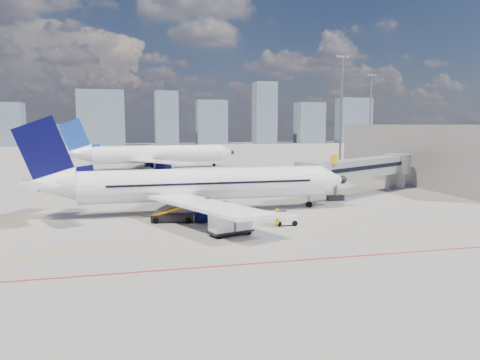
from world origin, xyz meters
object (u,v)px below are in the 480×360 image
object	(u,v)px
main_aircraft	(192,185)
cargo_dolly	(230,222)
second_aircraft	(151,155)
ramp_worker	(278,218)
belt_loader	(174,216)
baggage_tug	(284,218)

from	to	relation	value
main_aircraft	cargo_dolly	distance (m)	11.79
second_aircraft	ramp_worker	xyz separation A→B (m)	(8.56, -65.29, -2.27)
second_aircraft	cargo_dolly	size ratio (longest dim) A/B	9.00
second_aircraft	belt_loader	bearing A→B (deg)	-99.36
main_aircraft	belt_loader	size ratio (longest dim) A/B	5.94
baggage_tug	belt_loader	world-z (taller)	belt_loader
main_aircraft	belt_loader	distance (m)	5.68
cargo_dolly	ramp_worker	size ratio (longest dim) A/B	2.31
baggage_tug	ramp_worker	distance (m)	1.32
baggage_tug	belt_loader	size ratio (longest dim) A/B	0.37
second_aircraft	belt_loader	distance (m)	60.17
baggage_tug	ramp_worker	xyz separation A→B (m)	(-0.96, -0.89, 0.20)
ramp_worker	belt_loader	bearing A→B (deg)	79.75
main_aircraft	baggage_tug	world-z (taller)	main_aircraft
second_aircraft	baggage_tug	size ratio (longest dim) A/B	16.91
cargo_dolly	ramp_worker	xyz separation A→B (m)	(5.18, 1.91, -0.27)
baggage_tug	belt_loader	bearing A→B (deg)	161.91
second_aircraft	main_aircraft	bearing A→B (deg)	-96.80
ramp_worker	second_aircraft	bearing A→B (deg)	25.55
cargo_dolly	baggage_tug	bearing A→B (deg)	6.89
baggage_tug	ramp_worker	size ratio (longest dim) A/B	1.23
belt_loader	main_aircraft	bearing A→B (deg)	68.26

